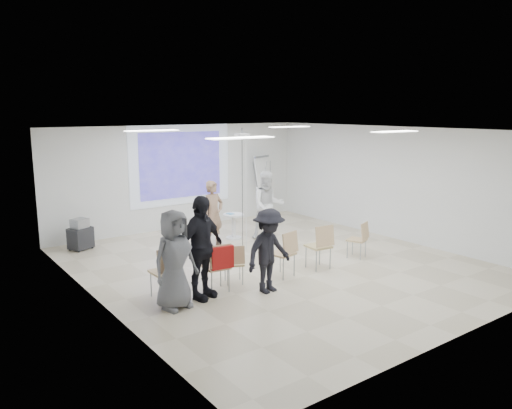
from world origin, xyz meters
TOP-DOWN VIEW (x-y plane):
  - floor at (0.00, 0.00)m, footprint 8.00×9.00m
  - ceiling at (0.00, 0.00)m, footprint 8.00×9.00m
  - wall_back at (0.00, 4.55)m, footprint 8.00×0.10m
  - wall_left at (-4.05, 0.00)m, footprint 0.10×9.00m
  - wall_right at (4.05, 0.00)m, footprint 0.10×9.00m
  - projection_halo at (0.00, 4.49)m, footprint 3.20×0.01m
  - projection_image at (0.00, 4.47)m, footprint 2.60×0.01m
  - pedestal_table at (0.47, 2.46)m, footprint 0.65×0.65m
  - player_left at (-0.40, 2.06)m, footprint 0.79×0.61m
  - player_right at (1.24, 1.95)m, footprint 1.21×1.12m
  - controller_left at (-0.22, 2.31)m, footprint 0.06×0.13m
  - controller_right at (1.06, 2.20)m, footprint 0.09×0.12m
  - chair_far_left at (-2.93, -0.42)m, footprint 0.47×0.50m
  - chair_left_mid at (-1.99, -0.70)m, footprint 0.49×0.53m
  - chair_left_inner at (-1.49, -0.51)m, footprint 0.51×0.52m
  - chair_center at (-0.41, -0.78)m, footprint 0.55×0.58m
  - chair_right_inner at (0.54, -0.84)m, footprint 0.52×0.55m
  - chair_right_far at (1.87, -0.76)m, footprint 0.53×0.55m
  - red_jacket at (-1.98, -0.84)m, footprint 0.46×0.15m
  - laptop at (-1.46, -0.43)m, footprint 0.36×0.32m
  - audience_left at (-2.40, -0.78)m, footprint 1.47×1.14m
  - audience_mid at (-1.20, -1.25)m, footprint 1.27×0.81m
  - audience_outer at (-2.99, -0.90)m, footprint 1.06×0.79m
  - flipchart_easel at (2.71, 4.14)m, footprint 0.82×0.65m
  - av_cart at (-3.19, 3.84)m, footprint 0.65×0.59m
  - ceiling_projector at (0.10, 1.49)m, footprint 0.30×0.25m
  - fluor_panel_nw at (-2.00, 2.00)m, footprint 1.20×0.30m
  - fluor_panel_ne at (2.00, 2.00)m, footprint 1.20×0.30m
  - fluor_panel_sw at (-2.00, -1.50)m, footprint 1.20×0.30m
  - fluor_panel_se at (2.00, -1.50)m, footprint 1.20×0.30m

SIDE VIEW (x-z plane):
  - floor at x=0.00m, z-range -0.10..0.00m
  - av_cart at x=-3.19m, z-range -0.03..0.75m
  - pedestal_table at x=0.47m, z-range 0.04..0.74m
  - laptop at x=-1.46m, z-range 0.42..0.45m
  - chair_left_inner at x=-1.49m, z-range 0.07..0.88m
  - chair_right_far at x=1.87m, z-range 0.08..0.94m
  - chair_left_mid at x=-1.99m, z-range 0.09..1.05m
  - chair_center at x=-0.41m, z-range 0.09..1.07m
  - chair_far_left at x=-2.93m, z-range 0.09..1.08m
  - chair_right_inner at x=0.54m, z-range 0.09..1.09m
  - red_jacket at x=-1.98m, z-range 0.51..0.93m
  - audience_mid at x=-1.20m, z-range 0.00..1.84m
  - player_left at x=-0.40m, z-range 0.00..1.93m
  - audience_outer at x=-2.99m, z-range 0.00..1.97m
  - player_right at x=1.24m, z-range 0.00..2.02m
  - audience_left at x=-2.40m, z-range 0.00..2.21m
  - controller_left at x=-0.22m, z-range 1.25..1.29m
  - controller_right at x=1.06m, z-range 1.34..1.38m
  - flipchart_easel at x=2.71m, z-range 0.47..2.46m
  - wall_back at x=0.00m, z-range 0.00..3.00m
  - wall_left at x=-4.05m, z-range 0.00..3.00m
  - wall_right at x=4.05m, z-range 0.00..3.00m
  - projection_halo at x=0.00m, z-range 0.70..3.00m
  - projection_image at x=0.00m, z-range 0.90..2.80m
  - ceiling_projector at x=0.10m, z-range 1.19..4.19m
  - fluor_panel_nw at x=-2.00m, z-range 2.96..2.98m
  - fluor_panel_ne at x=2.00m, z-range 2.96..2.98m
  - fluor_panel_sw at x=-2.00m, z-range 2.96..2.98m
  - fluor_panel_se at x=2.00m, z-range 2.96..2.98m
  - ceiling at x=0.00m, z-range 3.00..3.10m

